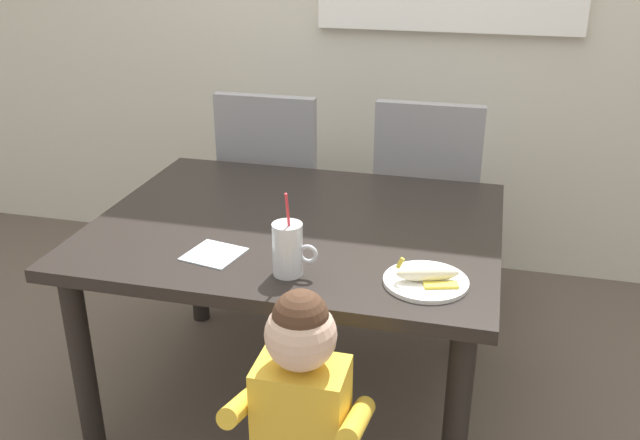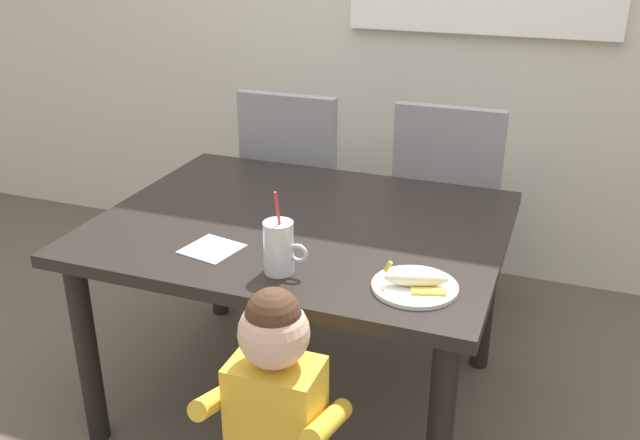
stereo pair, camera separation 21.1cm
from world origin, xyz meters
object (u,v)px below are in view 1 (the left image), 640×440
dining_chair_left (276,185)px  peeled_banana (428,274)px  milk_cup (288,252)px  paper_napkin (214,254)px  toddler_standing (301,405)px  snack_plate (426,281)px  dining_table (297,246)px  dining_chair_right (427,195)px

dining_chair_left → peeled_banana: size_ratio=5.47×
milk_cup → peeled_banana: milk_cup is taller
milk_cup → paper_napkin: size_ratio=1.67×
toddler_standing → paper_napkin: toddler_standing is taller
milk_cup → peeled_banana: bearing=5.0°
milk_cup → paper_napkin: bearing=166.3°
snack_plate → peeled_banana: peeled_banana is taller
snack_plate → dining_table: bearing=145.1°
toddler_standing → peeled_banana: size_ratio=4.78×
dining_table → peeled_banana: (0.46, -0.32, 0.12)m
dining_chair_right → milk_cup: 1.16m
milk_cup → snack_plate: 0.38m
peeled_banana → paper_napkin: 0.63m
milk_cup → dining_chair_left: bearing=109.6°
paper_napkin → dining_chair_right: bearing=63.6°
dining_chair_left → peeled_banana: 1.30m
dining_chair_right → toddler_standing: 1.43m
dining_table → peeled_banana: peeled_banana is taller
dining_table → snack_plate: bearing=-34.9°
milk_cup → dining_chair_right: bearing=76.1°
milk_cup → paper_napkin: (-0.25, 0.06, -0.06)m
dining_chair_right → peeled_banana: dining_chair_right is taller
snack_plate → peeled_banana: 0.03m
dining_table → dining_chair_left: dining_chair_left is taller
dining_table → peeled_banana: 0.57m
paper_napkin → peeled_banana: bearing=-2.4°
paper_napkin → snack_plate: bearing=-2.1°
snack_plate → toddler_standing: bearing=-124.6°
dining_chair_right → milk_cup: (-0.27, -1.10, 0.23)m
snack_plate → peeled_banana: bearing=-32.4°
dining_chair_left → milk_cup: (0.38, -1.07, 0.23)m
dining_table → paper_napkin: bearing=-120.0°
dining_chair_left → dining_chair_right: size_ratio=1.00×
toddler_standing → dining_chair_left: bearing=110.0°
dining_table → milk_cup: milk_cup is taller
paper_napkin → dining_chair_left: bearing=97.6°
toddler_standing → milk_cup: bearing=111.2°
dining_table → dining_chair_right: bearing=65.0°
dining_chair_left → snack_plate: dining_chair_left is taller
dining_table → dining_chair_left: size_ratio=1.35×
dining_chair_left → dining_chair_right: same height
peeled_banana → snack_plate: bearing=147.6°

